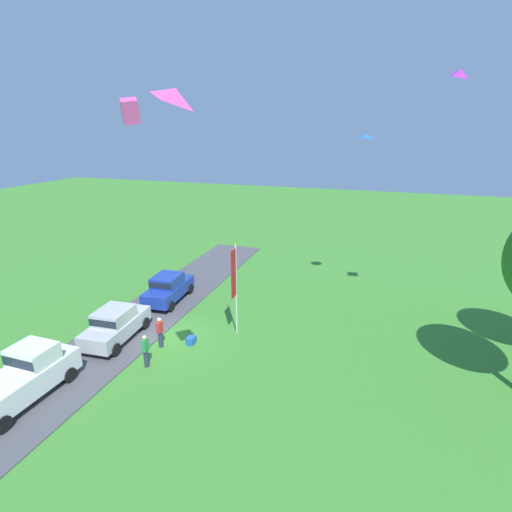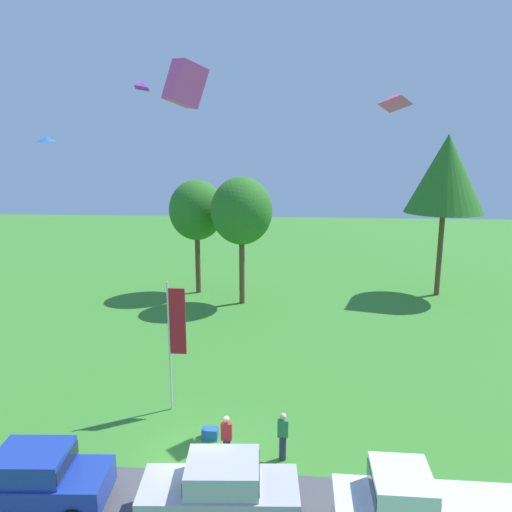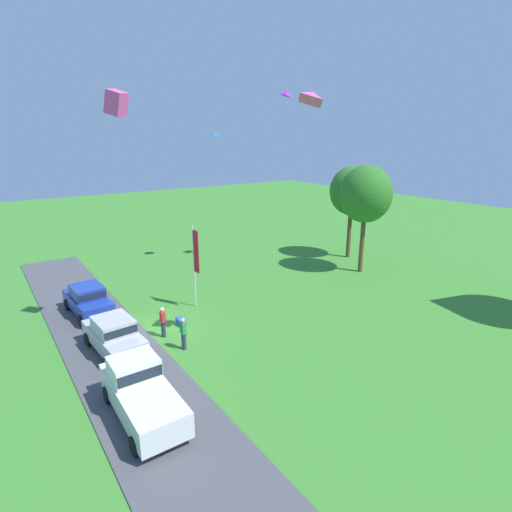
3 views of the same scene
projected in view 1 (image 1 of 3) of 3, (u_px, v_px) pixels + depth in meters
The scene contains 13 objects.
ground_plane at pixel (168, 337), 22.31m from camera, with size 120.00×120.00×0.00m, color #3D842D.
pavement_strip at pixel (128, 330), 23.09m from camera, with size 36.00×4.40×0.06m, color #4C4C51.
car_sedan_far_end at pixel (168, 287), 26.62m from camera, with size 4.51×2.19×1.84m.
car_sedan_near_entrance at pixel (115, 323), 21.69m from camera, with size 4.52×2.20×1.84m.
car_pickup_by_flagpole at pixel (24, 376), 16.99m from camera, with size 5.02×2.09×2.14m.
person_beside_suv at pixel (160, 332), 21.11m from camera, with size 0.36×0.24×1.71m.
person_watching_sky at pixel (146, 351), 19.34m from camera, with size 0.36×0.24×1.71m.
flag_banner at pixel (234, 279), 21.55m from camera, with size 0.71×0.08×5.32m.
cooler_box at pixel (191, 340), 21.62m from camera, with size 0.56×0.40×0.40m, color blue.
kite_diamond_topmost at pixel (176, 95), 11.00m from camera, with size 0.96×0.99×0.38m, color #EA4C9E.
kite_diamond_over_trees at pixel (461, 73), 18.79m from camera, with size 0.83×0.75×0.37m, color purple.
kite_delta_mid_center at pixel (366, 136), 24.23m from camera, with size 0.94×0.94×0.26m, color blue.
kite_box_high_left at pixel (130, 111), 18.79m from camera, with size 0.75×0.75×1.05m, color #EA4C9E.
Camera 1 is at (17.24, 10.99, 11.18)m, focal length 28.00 mm.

